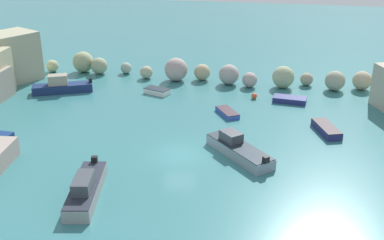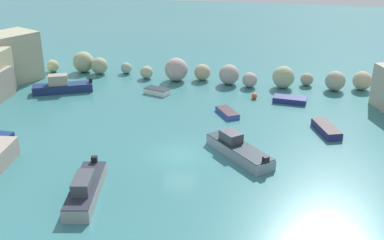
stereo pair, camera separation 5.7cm
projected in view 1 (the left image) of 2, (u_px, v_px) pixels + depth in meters
cove_water at (180, 154)px, 37.62m from camera, size 160.00×160.00×0.00m
rock_breakwater at (205, 72)px, 54.67m from camera, size 38.60×3.89×2.70m
channel_buoy at (254, 96)px, 49.50m from camera, size 0.61×0.61×0.61m
moored_boat_1 at (227, 112)px, 45.35m from camera, size 2.67×3.21×0.46m
moored_boat_3 at (86, 188)px, 31.53m from camera, size 3.02×6.77×1.79m
moored_boat_6 at (62, 86)px, 51.28m from camera, size 6.44×4.17×1.98m
moored_boat_7 at (238, 149)px, 37.25m from camera, size 5.93×6.12×1.66m
moored_boat_8 at (326, 129)px, 41.42m from camera, size 2.58×4.01×0.67m
moored_boat_9 at (157, 91)px, 50.99m from camera, size 3.02×2.17×0.60m
moored_boat_10 at (290, 100)px, 48.54m from camera, size 3.50×1.87×0.56m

